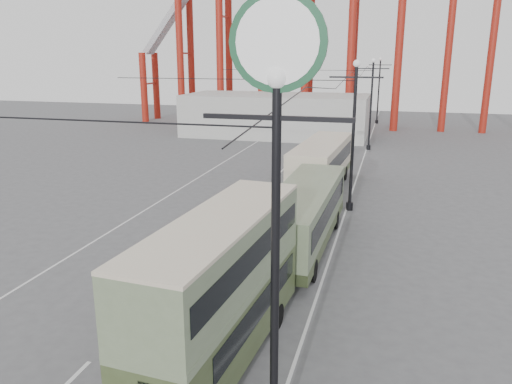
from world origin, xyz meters
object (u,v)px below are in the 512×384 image
(pedestrian, at_px, (231,285))
(single_decker_green, at_px, (304,214))
(lamp_post_near, at_px, (277,139))
(double_decker_bus, at_px, (221,283))
(single_decker_cream, at_px, (322,163))

(pedestrian, bearing_deg, single_decker_green, -129.19)
(lamp_post_near, height_order, double_decker_bus, lamp_post_near)
(double_decker_bus, bearing_deg, pedestrian, 108.39)
(single_decker_cream, bearing_deg, lamp_post_near, -81.41)
(single_decker_cream, xyz_separation_m, pedestrian, (-0.83, -18.95, -1.11))
(lamp_post_near, bearing_deg, pedestrian, 115.89)
(lamp_post_near, bearing_deg, single_decker_green, 97.04)
(lamp_post_near, bearing_deg, double_decker_bus, 126.58)
(single_decker_green, relative_size, pedestrian, 6.76)
(lamp_post_near, xyz_separation_m, single_decker_cream, (-2.54, 25.90, -5.91))
(single_decker_cream, distance_m, pedestrian, 19.00)
(single_decker_green, bearing_deg, single_decker_cream, 95.19)
(single_decker_cream, height_order, pedestrian, single_decker_cream)
(double_decker_bus, distance_m, pedestrian, 4.20)
(single_decker_green, bearing_deg, pedestrian, -102.67)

